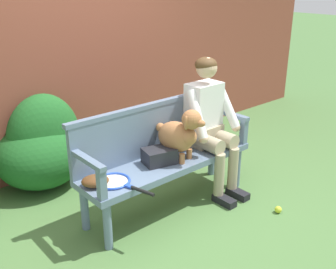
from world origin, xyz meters
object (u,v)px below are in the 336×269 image
at_px(tennis_racket, 115,182).
at_px(tennis_ball, 278,210).
at_px(baseball_glove, 95,181).
at_px(sports_bag, 159,156).
at_px(person_seated, 209,120).
at_px(dog_on_bench, 180,134).
at_px(garden_bench, 168,166).

relative_size(tennis_racket, tennis_ball, 8.82).
distance_m(baseball_glove, sports_bag, 0.66).
xyz_separation_m(person_seated, tennis_ball, (0.16, -0.76, -0.71)).
bearing_deg(tennis_ball, dog_on_bench, 129.72).
distance_m(tennis_racket, sports_bag, 0.52).
bearing_deg(dog_on_bench, garden_bench, 146.51).
bearing_deg(baseball_glove, tennis_racket, 3.90).
bearing_deg(person_seated, sports_bag, 179.23).
distance_m(tennis_racket, tennis_ball, 1.55).
height_order(sports_bag, tennis_ball, sports_bag).
height_order(dog_on_bench, sports_bag, dog_on_bench).
relative_size(person_seated, sports_bag, 4.82).
height_order(person_seated, sports_bag, person_seated).
xyz_separation_m(tennis_racket, tennis_ball, (1.30, -0.72, -0.46)).
height_order(garden_bench, person_seated, person_seated).
height_order(garden_bench, sports_bag, sports_bag).
bearing_deg(person_seated, tennis_ball, -78.13).
relative_size(garden_bench, person_seated, 1.29).
xyz_separation_m(garden_bench, tennis_ball, (0.68, -0.77, -0.38)).
relative_size(garden_bench, baseball_glove, 7.91).
height_order(garden_bench, baseball_glove, baseball_glove).
distance_m(dog_on_bench, sports_bag, 0.27).
distance_m(dog_on_bench, baseball_glove, 0.88).
bearing_deg(sports_bag, tennis_racket, -174.51).
height_order(person_seated, baseball_glove, person_seated).
height_order(person_seated, dog_on_bench, person_seated).
height_order(dog_on_bench, baseball_glove, dog_on_bench).
distance_m(garden_bench, baseball_glove, 0.77).
bearing_deg(dog_on_bench, tennis_racket, 179.32).
relative_size(garden_bench, tennis_ball, 26.35).
bearing_deg(dog_on_bench, baseball_glove, 175.07).
distance_m(baseball_glove, tennis_ball, 1.72).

